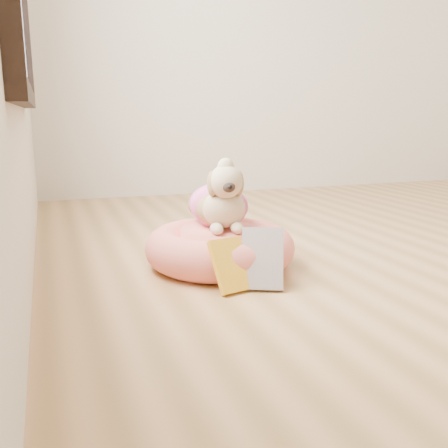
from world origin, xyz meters
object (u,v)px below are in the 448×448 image
object	(u,v)px
dog	(220,191)
book_yellow	(231,265)
book_white	(262,259)
pet_bed	(220,248)

from	to	relation	value
dog	book_yellow	distance (m)	0.39
dog	book_white	world-z (taller)	dog
pet_bed	book_yellow	bearing A→B (deg)	-101.61
book_yellow	pet_bed	bearing A→B (deg)	64.66
dog	book_white	bearing A→B (deg)	-73.80
dog	book_yellow	xyz separation A→B (m)	(-0.07, -0.32, -0.22)
pet_bed	dog	bearing A→B (deg)	68.86
pet_bed	book_white	xyz separation A→B (m)	(0.06, -0.30, 0.03)
pet_bed	book_yellow	distance (m)	0.30
dog	book_yellow	bearing A→B (deg)	-94.49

